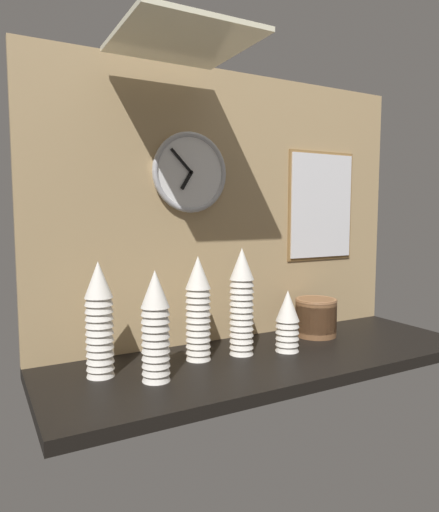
{
  "coord_description": "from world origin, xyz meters",
  "views": [
    {
      "loc": [
        -0.92,
        -1.32,
        0.51
      ],
      "look_at": [
        -0.18,
        0.04,
        0.36
      ],
      "focal_mm": 32.0,
      "sensor_mm": 36.0,
      "label": 1
    }
  ],
  "objects_px": {
    "cup_stack_left": "(156,326)",
    "wall_clock": "(190,173)",
    "cup_stack_far_left": "(99,319)",
    "cup_stack_center": "(242,301)",
    "cup_stack_center_left": "(198,308)",
    "menu_board": "(321,206)",
    "cup_stack_center_right": "(287,321)",
    "bowl_stack_right": "(316,316)"
  },
  "relations": [
    {
      "from": "cup_stack_left",
      "to": "wall_clock",
      "type": "bearing_deg",
      "value": 48.73
    },
    {
      "from": "cup_stack_far_left",
      "to": "wall_clock",
      "type": "height_order",
      "value": "wall_clock"
    },
    {
      "from": "cup_stack_center",
      "to": "cup_stack_center_left",
      "type": "xyz_separation_m",
      "value": [
        -0.16,
        0.02,
        -0.01
      ]
    },
    {
      "from": "cup_stack_center",
      "to": "menu_board",
      "type": "distance_m",
      "value": 0.66
    },
    {
      "from": "cup_stack_center_right",
      "to": "bowl_stack_right",
      "type": "distance_m",
      "value": 0.26
    },
    {
      "from": "cup_stack_left",
      "to": "bowl_stack_right",
      "type": "relative_size",
      "value": 1.99
    },
    {
      "from": "cup_stack_center_left",
      "to": "menu_board",
      "type": "xyz_separation_m",
      "value": [
        0.69,
        0.17,
        0.35
      ]
    },
    {
      "from": "cup_stack_left",
      "to": "bowl_stack_right",
      "type": "bearing_deg",
      "value": 12.1
    },
    {
      "from": "cup_stack_far_left",
      "to": "cup_stack_center_right",
      "type": "bearing_deg",
      "value": -5.88
    },
    {
      "from": "cup_stack_center",
      "to": "cup_stack_center_right",
      "type": "distance_m",
      "value": 0.19
    },
    {
      "from": "cup_stack_center_left",
      "to": "bowl_stack_right",
      "type": "relative_size",
      "value": 2.12
    },
    {
      "from": "cup_stack_center_right",
      "to": "cup_stack_left",
      "type": "xyz_separation_m",
      "value": [
        -0.53,
        -0.05,
        0.06
      ]
    },
    {
      "from": "cup_stack_center_right",
      "to": "menu_board",
      "type": "height_order",
      "value": "menu_board"
    },
    {
      "from": "cup_stack_far_left",
      "to": "bowl_stack_right",
      "type": "height_order",
      "value": "cup_stack_far_left"
    },
    {
      "from": "bowl_stack_right",
      "to": "cup_stack_center_right",
      "type": "bearing_deg",
      "value": -153.79
    },
    {
      "from": "cup_stack_center",
      "to": "cup_stack_left",
      "type": "xyz_separation_m",
      "value": [
        -0.36,
        -0.1,
        -0.02
      ]
    },
    {
      "from": "bowl_stack_right",
      "to": "menu_board",
      "type": "xyz_separation_m",
      "value": [
        0.13,
        0.13,
        0.45
      ]
    },
    {
      "from": "cup_stack_left",
      "to": "cup_stack_center_right",
      "type": "bearing_deg",
      "value": 5.31
    },
    {
      "from": "cup_stack_left",
      "to": "bowl_stack_right",
      "type": "height_order",
      "value": "cup_stack_left"
    },
    {
      "from": "cup_stack_center",
      "to": "bowl_stack_right",
      "type": "xyz_separation_m",
      "value": [
        0.4,
        0.06,
        -0.11
      ]
    },
    {
      "from": "cup_stack_center_right",
      "to": "cup_stack_far_left",
      "type": "height_order",
      "value": "cup_stack_far_left"
    },
    {
      "from": "wall_clock",
      "to": "cup_stack_left",
      "type": "bearing_deg",
      "value": -131.27
    },
    {
      "from": "cup_stack_center_right",
      "to": "cup_stack_center_left",
      "type": "distance_m",
      "value": 0.34
    },
    {
      "from": "cup_stack_center",
      "to": "cup_stack_far_left",
      "type": "relative_size",
      "value": 1.06
    },
    {
      "from": "cup_stack_center_right",
      "to": "wall_clock",
      "type": "relative_size",
      "value": 0.76
    },
    {
      "from": "cup_stack_far_left",
      "to": "cup_stack_left",
      "type": "relative_size",
      "value": 1.07
    },
    {
      "from": "wall_clock",
      "to": "cup_stack_center_right",
      "type": "bearing_deg",
      "value": -39.99
    },
    {
      "from": "bowl_stack_right",
      "to": "wall_clock",
      "type": "height_order",
      "value": "wall_clock"
    },
    {
      "from": "cup_stack_center_left",
      "to": "menu_board",
      "type": "height_order",
      "value": "menu_board"
    },
    {
      "from": "cup_stack_center_right",
      "to": "cup_stack_far_left",
      "type": "bearing_deg",
      "value": 174.12
    },
    {
      "from": "bowl_stack_right",
      "to": "menu_board",
      "type": "height_order",
      "value": "menu_board"
    },
    {
      "from": "cup_stack_center",
      "to": "wall_clock",
      "type": "xyz_separation_m",
      "value": [
        -0.11,
        0.19,
        0.46
      ]
    },
    {
      "from": "cup_stack_left",
      "to": "cup_stack_center_left",
      "type": "distance_m",
      "value": 0.23
    },
    {
      "from": "bowl_stack_right",
      "to": "cup_stack_left",
      "type": "bearing_deg",
      "value": -167.9
    },
    {
      "from": "cup_stack_center_right",
      "to": "bowl_stack_right",
      "type": "xyz_separation_m",
      "value": [
        0.23,
        0.11,
        -0.03
      ]
    },
    {
      "from": "cup_stack_center_right",
      "to": "cup_stack_center_left",
      "type": "xyz_separation_m",
      "value": [
        -0.33,
        0.07,
        0.07
      ]
    },
    {
      "from": "cup_stack_far_left",
      "to": "wall_clock",
      "type": "distance_m",
      "value": 0.63
    },
    {
      "from": "cup_stack_center_left",
      "to": "wall_clock",
      "type": "xyz_separation_m",
      "value": [
        0.05,
        0.17,
        0.47
      ]
    },
    {
      "from": "cup_stack_center_right",
      "to": "bowl_stack_right",
      "type": "relative_size",
      "value": 1.33
    },
    {
      "from": "cup_stack_center_left",
      "to": "menu_board",
      "type": "bearing_deg",
      "value": 14.19
    },
    {
      "from": "bowl_stack_right",
      "to": "cup_stack_center",
      "type": "bearing_deg",
      "value": -170.81
    },
    {
      "from": "cup_stack_center_left",
      "to": "wall_clock",
      "type": "bearing_deg",
      "value": 73.3
    }
  ]
}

